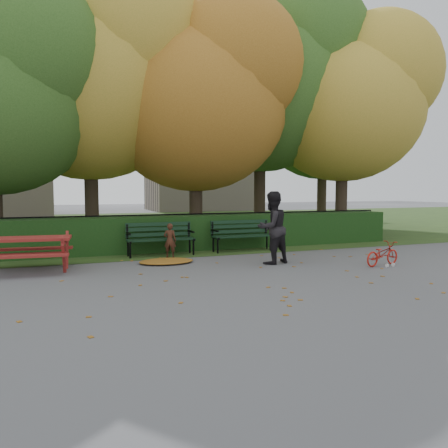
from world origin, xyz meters
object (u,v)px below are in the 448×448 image
object	(u,v)px
picnic_table	(27,245)
adult	(272,228)
tree_a	(1,87)
bench_right	(242,233)
tree_b	(101,74)
tree_d	(273,78)
bench_left	(160,236)
child	(170,240)
tree_c	(207,96)
tree_e	(355,100)
tree_g	(332,112)
bicycle	(382,254)

from	to	relation	value
picnic_table	adult	world-z (taller)	adult
tree_a	picnic_table	bearing A→B (deg)	-77.79
tree_a	bench_right	world-z (taller)	tree_a
tree_b	picnic_table	size ratio (longest dim) A/B	4.65
tree_d	bench_left	world-z (taller)	tree_d
tree_d	child	size ratio (longest dim) A/B	10.65
tree_c	tree_d	world-z (taller)	tree_d
tree_e	tree_g	size ratio (longest dim) A/B	0.95
tree_g	adult	world-z (taller)	tree_g
tree_d	bench_right	bearing A→B (deg)	-128.23
tree_a	bench_right	bearing A→B (deg)	-16.61
tree_e	child	world-z (taller)	tree_e
tree_b	tree_c	bearing A→B (deg)	-13.45
tree_c	tree_g	bearing A→B (deg)	26.87
bench_left	picnic_table	world-z (taller)	bench_left
child	adult	distance (m)	2.74
tree_g	bicycle	xyz separation A→B (m)	(-5.17, -9.52, -5.09)
tree_c	tree_e	world-z (taller)	tree_e
tree_g	bench_right	world-z (taller)	tree_g
tree_a	bench_right	distance (m)	7.69
picnic_table	bench_left	bearing A→B (deg)	28.52
picnic_table	child	bearing A→B (deg)	19.87
tree_d	tree_e	size ratio (longest dim) A/B	1.17
picnic_table	bicycle	bearing A→B (deg)	-9.71
tree_c	adult	bearing A→B (deg)	-89.27
bench_right	picnic_table	world-z (taller)	bench_right
tree_d	tree_e	bearing A→B (deg)	-28.91
tree_e	bench_left	xyz separation A→B (m)	(-7.82, -2.07, -4.56)
tree_a	tree_e	size ratio (longest dim) A/B	0.92
tree_d	adult	xyz separation A→B (m)	(-2.99, -5.81, -5.12)
tree_c	tree_g	world-z (taller)	tree_g
bench_left	adult	world-z (taller)	adult
bench_left	adult	bearing A→B (deg)	-46.11
tree_a	tree_e	xyz separation A→B (m)	(11.71, 0.19, 0.56)
tree_e	bicycle	bearing A→B (deg)	-121.30
tree_a	bench_left	size ratio (longest dim) A/B	4.16
tree_d	picnic_table	distance (m)	11.09
adult	tree_c	bearing A→B (deg)	-105.41
tree_b	bicycle	size ratio (longest dim) A/B	8.26
bench_right	tree_b	bearing A→B (deg)	139.33
tree_g	child	world-z (taller)	tree_g
tree_e	picnic_table	distance (m)	12.38
tree_d	tree_g	size ratio (longest dim) A/B	1.12
picnic_table	child	size ratio (longest dim) A/B	2.10
tree_e	adult	bearing A→B (deg)	-142.33
tree_a	child	xyz separation A→B (m)	(4.03, -2.38, -4.07)
tree_b	child	size ratio (longest dim) A/B	9.77
tree_b	adult	bearing A→B (deg)	-57.93
bench_left	picnic_table	size ratio (longest dim) A/B	0.95
child	picnic_table	bearing A→B (deg)	38.81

